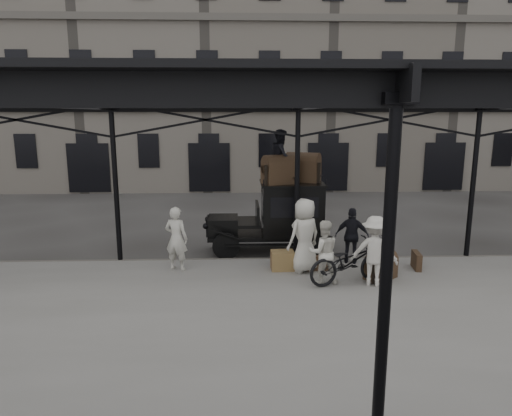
{
  "coord_description": "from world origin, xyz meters",
  "views": [
    {
      "loc": [
        -1.61,
        -10.51,
        4.19
      ],
      "look_at": [
        -1.16,
        1.6,
        1.7
      ],
      "focal_mm": 32.0,
      "sensor_mm": 36.0,
      "label": 1
    }
  ],
  "objects": [
    {
      "name": "ground",
      "position": [
        0.0,
        0.0,
        0.0
      ],
      "size": [
        120.0,
        120.0,
        0.0
      ],
      "primitive_type": "plane",
      "color": "#383533",
      "rests_on": "ground"
    },
    {
      "name": "suitcase_flat",
      "position": [
        0.44,
        0.89,
        0.35
      ],
      "size": [
        0.6,
        0.16,
        0.4
      ],
      "primitive_type": "cube",
      "rotation": [
        0.0,
        0.0,
        0.02
      ],
      "color": "#412E1E",
      "rests_on": "platform"
    },
    {
      "name": "porter_midleft",
      "position": [
        0.4,
        -0.03,
        0.94
      ],
      "size": [
        0.81,
        0.65,
        1.57
      ],
      "primitive_type": "imported",
      "rotation": [
        0.0,
        0.0,
        3.22
      ],
      "color": "beige",
      "rests_on": "platform"
    },
    {
      "name": "bicycle",
      "position": [
        1.02,
        -0.07,
        0.7
      ],
      "size": [
        2.2,
        1.31,
        1.09
      ],
      "primitive_type": "imported",
      "rotation": [
        0.0,
        0.0,
        1.87
      ],
      "color": "black",
      "rests_on": "platform"
    },
    {
      "name": "porter_centre",
      "position": [
        0.07,
        0.86,
        1.12
      ],
      "size": [
        1.13,
        1.01,
        1.94
      ],
      "primitive_type": "imported",
      "rotation": [
        0.0,
        0.0,
        3.68
      ],
      "color": "beige",
      "rests_on": "platform"
    },
    {
      "name": "porter_right",
      "position": [
        1.6,
        -0.19,
        1.0
      ],
      "size": [
        1.24,
        0.95,
        1.7
      ],
      "primitive_type": "imported",
      "rotation": [
        0.0,
        0.0,
        2.82
      ],
      "color": "beige",
      "rests_on": "platform"
    },
    {
      "name": "building_frontage",
      "position": [
        0.0,
        18.0,
        7.0
      ],
      "size": [
        64.0,
        8.0,
        14.0
      ],
      "primitive_type": "cube",
      "color": "slate",
      "rests_on": "ground"
    },
    {
      "name": "porter_left",
      "position": [
        -3.27,
        1.09,
        1.0
      ],
      "size": [
        0.72,
        0.58,
        1.7
      ],
      "primitive_type": "imported",
      "rotation": [
        0.0,
        0.0,
        2.82
      ],
      "color": "beige",
      "rests_on": "platform"
    },
    {
      "name": "steamer_trunk_roof_near",
      "position": [
        -0.41,
        2.84,
        2.54
      ],
      "size": [
        1.13,
        0.92,
        0.71
      ],
      "primitive_type": null,
      "rotation": [
        0.0,
        0.0,
        0.38
      ],
      "color": "#412E1E",
      "rests_on": "taxi"
    },
    {
      "name": "wicker_hamper",
      "position": [
        -0.48,
        1.01,
        0.4
      ],
      "size": [
        0.62,
        0.47,
        0.5
      ],
      "primitive_type": "cube",
      "rotation": [
        0.0,
        0.0,
        0.04
      ],
      "color": "olive",
      "rests_on": "platform"
    },
    {
      "name": "taxi",
      "position": [
        -0.33,
        3.08,
        1.2
      ],
      "size": [
        3.65,
        1.55,
        2.18
      ],
      "color": "black",
      "rests_on": "ground"
    },
    {
      "name": "steamer_trunk_platform",
      "position": [
        1.92,
        0.24,
        0.44
      ],
      "size": [
        0.93,
        0.87,
        0.58
      ],
      "primitive_type": null,
      "rotation": [
        0.0,
        0.0,
        0.66
      ],
      "color": "#412E1E",
      "rests_on": "platform"
    },
    {
      "name": "steamer_trunk_roof_far",
      "position": [
        0.34,
        3.29,
        2.55
      ],
      "size": [
        1.17,
        0.97,
        0.74
      ],
      "primitive_type": null,
      "rotation": [
        0.0,
        0.0,
        -0.42
      ],
      "color": "#412E1E",
      "rests_on": "taxi"
    },
    {
      "name": "platform",
      "position": [
        0.0,
        -2.0,
        0.07
      ],
      "size": [
        28.0,
        8.0,
        0.15
      ],
      "primitive_type": "cube",
      "color": "slate",
      "rests_on": "ground"
    },
    {
      "name": "porter_roof",
      "position": [
        -0.36,
        2.99,
        2.98
      ],
      "size": [
        0.68,
        0.83,
        1.59
      ],
      "primitive_type": "imported",
      "rotation": [
        0.0,
        0.0,
        1.47
      ],
      "color": "black",
      "rests_on": "taxi"
    },
    {
      "name": "porter_official",
      "position": [
        1.48,
        1.47,
        0.93
      ],
      "size": [
        0.98,
        0.61,
        1.55
      ],
      "primitive_type": "imported",
      "rotation": [
        0.0,
        0.0,
        2.87
      ],
      "color": "black",
      "rests_on": "platform"
    },
    {
      "name": "suitcase_upright",
      "position": [
        3.1,
        0.93,
        0.38
      ],
      "size": [
        0.23,
        0.61,
        0.45
      ],
      "primitive_type": "cube",
      "rotation": [
        0.0,
        0.0,
        -0.13
      ],
      "color": "#412E1E",
      "rests_on": "platform"
    },
    {
      "name": "canopy",
      "position": [
        0.0,
        -1.72,
        4.6
      ],
      "size": [
        22.5,
        9.0,
        4.74
      ],
      "color": "black",
      "rests_on": "ground"
    }
  ]
}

